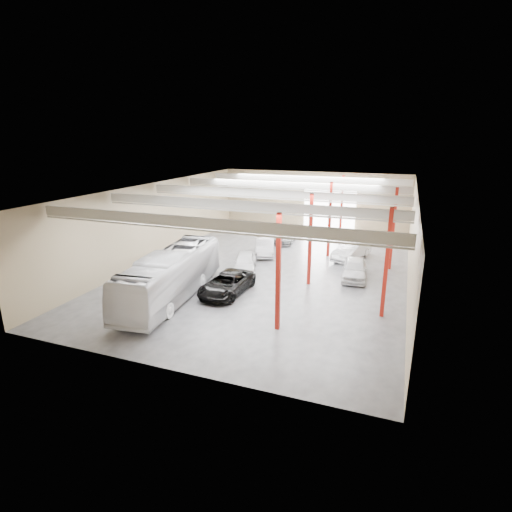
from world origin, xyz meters
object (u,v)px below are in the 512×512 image
Objects in this scene: car_row_c at (286,236)px; car_right_near at (351,250)px; black_sedan at (227,284)px; car_row_a at (245,262)px; car_right_far at (355,269)px; coach_bus at (171,275)px; car_row_b at (265,246)px.

car_row_c is 0.92× the size of car_right_near.
car_row_a is (-0.71, 5.20, -0.00)m from black_sedan.
coach_bus is at bearing -148.67° from car_right_far.
car_right_far is at bearing 40.95° from black_sedan.
car_row_c is at bearing 93.19° from black_sedan.
black_sedan is 10.42m from car_row_b.
black_sedan is at bearing -146.70° from car_right_far.
car_right_near is at bearing 45.92° from coach_bus.
black_sedan is (3.33, 2.00, -0.92)m from coach_bus.
car_right_near reaches higher than car_right_far.
car_right_near is (7.31, 11.72, 0.08)m from black_sedan.
car_row_b is 5.23m from car_row_c.
car_right_near is 5.29m from car_right_far.
car_right_far is at bearing -62.01° from car_right_near.
car_right_far reaches higher than car_row_c.
car_row_b reaches higher than car_row_c.
car_right_far is at bearing -41.54° from car_row_b.
black_sedan is 13.81m from car_right_near.
car_row_a is 0.92× the size of car_row_b.
car_row_a is 0.95× the size of car_right_far.
car_row_a is 9.06m from car_right_far.
car_right_near is at bearing 21.09° from car_row_a.
car_right_far reaches higher than car_row_a.
black_sedan is 1.23× the size of car_row_a.
car_row_c is 8.40m from car_right_near.
car_row_a is at bearing -97.61° from car_row_c.
car_right_near is (8.01, 6.52, 0.08)m from car_row_a.
car_row_b is 8.12m from car_right_near.
black_sedan is at bearing -104.22° from car_row_b.
car_right_near reaches higher than black_sedan.
car_row_c is (3.19, 17.60, -1.00)m from coach_bus.
car_right_far is (8.26, 6.52, 0.04)m from black_sedan.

